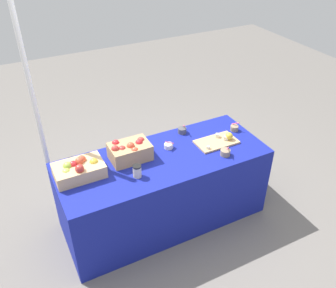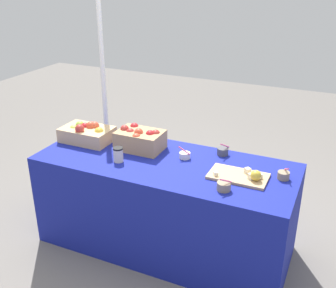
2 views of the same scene
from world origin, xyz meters
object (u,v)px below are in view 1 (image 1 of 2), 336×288
object	(u,v)px
apple_crate_middle	(130,151)
sample_bowl_extra	(169,146)
apple_crate_left	(79,169)
cutting_board_front	(219,141)
sample_bowl_far	(234,128)
coffee_cup	(137,171)
sample_bowl_near	(225,152)
tent_pole	(38,121)
sample_bowl_mid	(182,130)

from	to	relation	value
apple_crate_middle	sample_bowl_extra	world-z (taller)	apple_crate_middle
apple_crate_left	cutting_board_front	world-z (taller)	apple_crate_left
sample_bowl_far	coffee_cup	world-z (taller)	coffee_cup
cutting_board_front	sample_bowl_extra	distance (m)	0.49
sample_bowl_near	sample_bowl_extra	size ratio (longest dim) A/B	1.01
coffee_cup	sample_bowl_far	bearing A→B (deg)	11.29
cutting_board_front	sample_bowl_far	bearing A→B (deg)	23.34
cutting_board_front	coffee_cup	distance (m)	0.89
tent_pole	sample_bowl_extra	bearing A→B (deg)	-27.28
sample_bowl_mid	tent_pole	size ratio (longest dim) A/B	0.05
coffee_cup	tent_pole	bearing A→B (deg)	127.88
sample_bowl_mid	tent_pole	distance (m)	1.34
apple_crate_left	coffee_cup	size ratio (longest dim) A/B	3.73
cutting_board_front	coffee_cup	xyz separation A→B (m)	(-0.89, -0.12, 0.04)
apple_crate_left	sample_bowl_far	bearing A→B (deg)	0.15
cutting_board_front	tent_pole	xyz separation A→B (m)	(-1.49, 0.66, 0.27)
sample_bowl_near	coffee_cup	distance (m)	0.82
apple_crate_left	tent_pole	world-z (taller)	tent_pole
sample_bowl_extra	sample_bowl_mid	bearing A→B (deg)	36.07
cutting_board_front	sample_bowl_near	size ratio (longest dim) A/B	3.99
sample_bowl_far	apple_crate_middle	bearing A→B (deg)	178.37
tent_pole	apple_crate_middle	bearing A→B (deg)	-38.80
sample_bowl_mid	sample_bowl_far	size ratio (longest dim) A/B	1.11
apple_crate_left	cutting_board_front	size ratio (longest dim) A/B	1.03
sample_bowl_mid	apple_crate_left	bearing A→B (deg)	-169.52
sample_bowl_far	sample_bowl_mid	bearing A→B (deg)	157.91
apple_crate_left	sample_bowl_extra	distance (m)	0.84
sample_bowl_extra	coffee_cup	world-z (taller)	coffee_cup
cutting_board_front	sample_bowl_near	xyz separation A→B (m)	(-0.07, -0.20, 0.01)
apple_crate_left	tent_pole	xyz separation A→B (m)	(-0.18, 0.55, 0.22)
sample_bowl_far	coffee_cup	distance (m)	1.16
sample_bowl_far	coffee_cup	bearing A→B (deg)	-168.71
apple_crate_middle	cutting_board_front	bearing A→B (deg)	-9.45
sample_bowl_near	tent_pole	xyz separation A→B (m)	(-1.43, 0.86, 0.26)
sample_bowl_mid	sample_bowl_near	bearing A→B (deg)	-71.89
coffee_cup	tent_pole	world-z (taller)	tent_pole
coffee_cup	tent_pole	size ratio (longest dim) A/B	0.05
sample_bowl_mid	sample_bowl_extra	bearing A→B (deg)	-143.93
coffee_cup	sample_bowl_near	bearing A→B (deg)	-5.53
cutting_board_front	sample_bowl_mid	size ratio (longest dim) A/B	3.56
apple_crate_middle	tent_pole	distance (m)	0.85
apple_crate_left	sample_bowl_extra	bearing A→B (deg)	1.81
sample_bowl_near	sample_bowl_mid	world-z (taller)	sample_bowl_mid
cutting_board_front	sample_bowl_near	bearing A→B (deg)	-108.23
cutting_board_front	sample_bowl_mid	distance (m)	0.38
apple_crate_left	sample_bowl_far	distance (m)	1.56
apple_crate_middle	sample_bowl_mid	size ratio (longest dim) A/B	3.19
sample_bowl_mid	sample_bowl_far	bearing A→B (deg)	-22.09
tent_pole	cutting_board_front	bearing A→B (deg)	-23.87
sample_bowl_extra	tent_pole	xyz separation A→B (m)	(-1.02, 0.53, 0.27)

